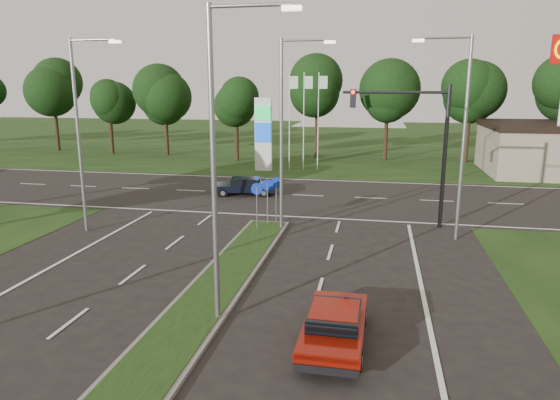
# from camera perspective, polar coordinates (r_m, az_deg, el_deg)

# --- Properties ---
(verge_far) EXTENTS (160.00, 50.00, 0.02)m
(verge_far) POSITION_cam_1_polar(r_m,az_deg,el_deg) (62.77, 6.25, 6.47)
(verge_far) COLOR black
(verge_far) RESTS_ON ground
(cross_road) EXTENTS (160.00, 12.00, 0.02)m
(cross_road) POSITION_cam_1_polar(r_m,az_deg,el_deg) (32.35, 1.45, 0.57)
(cross_road) COLOR black
(cross_road) RESTS_ON ground
(median_kerb) EXTENTS (2.00, 26.00, 0.12)m
(median_kerb) POSITION_cam_1_polar(r_m,az_deg,el_deg) (14.10, -12.95, -16.38)
(median_kerb) COLOR slate
(median_kerb) RESTS_ON ground
(streetlight_median_near) EXTENTS (2.53, 0.22, 9.00)m
(streetlight_median_near) POSITION_cam_1_polar(r_m,az_deg,el_deg) (13.96, -6.88, 5.38)
(streetlight_median_near) COLOR gray
(streetlight_median_near) RESTS_ON ground
(streetlight_median_far) EXTENTS (2.53, 0.22, 9.00)m
(streetlight_median_far) POSITION_cam_1_polar(r_m,az_deg,el_deg) (23.62, 0.64, 8.49)
(streetlight_median_far) COLOR gray
(streetlight_median_far) RESTS_ON ground
(streetlight_left_far) EXTENTS (2.53, 0.22, 9.00)m
(streetlight_left_far) POSITION_cam_1_polar(r_m,az_deg,el_deg) (25.21, -21.74, 7.86)
(streetlight_left_far) COLOR gray
(streetlight_left_far) RESTS_ON ground
(streetlight_right_far) EXTENTS (2.53, 0.22, 9.00)m
(streetlight_right_far) POSITION_cam_1_polar(r_m,az_deg,el_deg) (23.50, 19.87, 7.71)
(streetlight_right_far) COLOR gray
(streetlight_right_far) RESTS_ON ground
(traffic_signal) EXTENTS (5.10, 0.42, 7.00)m
(traffic_signal) POSITION_cam_1_polar(r_m,az_deg,el_deg) (25.33, 15.51, 7.35)
(traffic_signal) COLOR black
(traffic_signal) RESTS_ON ground
(median_signs) EXTENTS (1.16, 1.76, 2.38)m
(median_signs) POSITION_cam_1_polar(r_m,az_deg,el_deg) (24.69, -1.49, 0.78)
(median_signs) COLOR gray
(median_signs) RESTS_ON ground
(gas_pylon) EXTENTS (5.80, 1.26, 8.00)m
(gas_pylon) POSITION_cam_1_polar(r_m,az_deg,el_deg) (41.38, -1.61, 7.73)
(gas_pylon) COLOR silver
(gas_pylon) RESTS_ON ground
(treeline_far) EXTENTS (6.00, 6.00, 9.90)m
(treeline_far) POSITION_cam_1_polar(r_m,az_deg,el_deg) (47.38, 4.95, 12.74)
(treeline_far) COLOR black
(treeline_far) RESTS_ON ground
(red_sedan) EXTENTS (1.65, 3.92, 1.07)m
(red_sedan) POSITION_cam_1_polar(r_m,az_deg,el_deg) (13.98, 6.24, -13.98)
(red_sedan) COLOR maroon
(red_sedan) RESTS_ON ground
(navy_sedan) EXTENTS (4.30, 2.40, 1.12)m
(navy_sedan) POSITION_cam_1_polar(r_m,az_deg,el_deg) (32.35, -4.08, 1.62)
(navy_sedan) COLOR black
(navy_sedan) RESTS_ON ground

